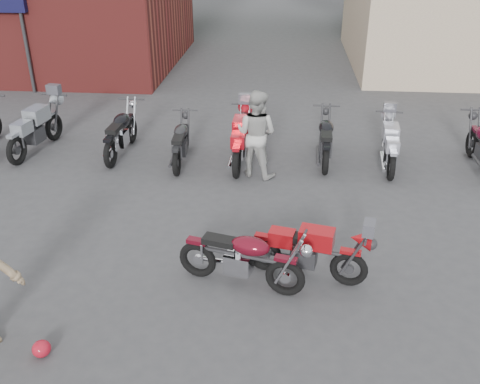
# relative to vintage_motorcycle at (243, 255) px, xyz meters

# --- Properties ---
(ground) EXTENTS (90.00, 90.00, 0.00)m
(ground) POSITION_rel_vintage_motorcycle_xyz_m (-0.58, -0.64, -0.54)
(ground) COLOR #38383B
(brick_building) EXTENTS (12.00, 8.00, 4.00)m
(brick_building) POSITION_rel_vintage_motorcycle_xyz_m (-9.58, 13.36, 1.46)
(brick_building) COLOR maroon
(brick_building) RESTS_ON ground
(vintage_motorcycle) EXTENTS (1.96, 1.07, 1.08)m
(vintage_motorcycle) POSITION_rel_vintage_motorcycle_xyz_m (0.00, 0.00, 0.00)
(vintage_motorcycle) COLOR #560A17
(vintage_motorcycle) RESTS_ON ground
(sportbike) EXTENTS (1.86, 0.97, 1.03)m
(sportbike) POSITION_rel_vintage_motorcycle_xyz_m (0.95, 0.28, -0.03)
(sportbike) COLOR #A60D13
(sportbike) RESTS_ON ground
(helmet) EXTENTS (0.28, 0.28, 0.21)m
(helmet) POSITION_rel_vintage_motorcycle_xyz_m (-2.36, -1.63, -0.43)
(helmet) COLOR #AA1223
(helmet) RESTS_ON ground
(person_light) EXTENTS (1.08, 0.98, 1.83)m
(person_light) POSITION_rel_vintage_motorcycle_xyz_m (-0.04, 3.88, 0.37)
(person_light) COLOR #ADACA9
(person_light) RESTS_ON ground
(row_bike_1) EXTENTS (0.99, 2.17, 1.21)m
(row_bike_1) POSITION_rel_vintage_motorcycle_xyz_m (-5.15, 4.72, 0.07)
(row_bike_1) COLOR gray
(row_bike_1) RESTS_ON ground
(row_bike_2) EXTENTS (0.75, 2.03, 1.16)m
(row_bike_2) POSITION_rel_vintage_motorcycle_xyz_m (-3.15, 4.72, 0.04)
(row_bike_2) COLOR black
(row_bike_2) RESTS_ON ground
(row_bike_3) EXTENTS (0.68, 1.84, 1.05)m
(row_bike_3) POSITION_rel_vintage_motorcycle_xyz_m (-1.72, 4.37, -0.01)
(row_bike_3) COLOR black
(row_bike_3) RESTS_ON ground
(row_bike_4) EXTENTS (0.73, 2.07, 1.19)m
(row_bike_4) POSITION_rel_vintage_motorcycle_xyz_m (-0.41, 4.46, 0.05)
(row_bike_4) COLOR #B00E19
(row_bike_4) RESTS_ON ground
(row_bike_5) EXTENTS (0.71, 1.95, 1.12)m
(row_bike_5) POSITION_rel_vintage_motorcycle_xyz_m (1.44, 4.74, 0.02)
(row_bike_5) COLOR black
(row_bike_5) RESTS_ON ground
(row_bike_6) EXTENTS (0.77, 1.91, 1.09)m
(row_bike_6) POSITION_rel_vintage_motorcycle_xyz_m (2.81, 4.54, 0.00)
(row_bike_6) COLOR #9596A2
(row_bike_6) RESTS_ON ground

